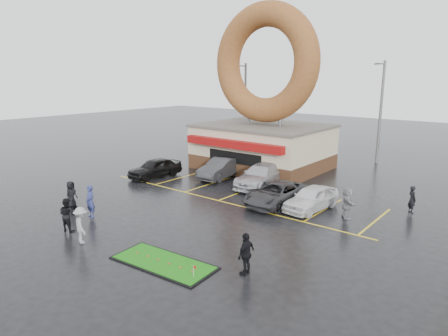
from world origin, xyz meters
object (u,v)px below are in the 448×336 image
Objects in this scene: person_cameraman at (246,254)px; person_blue at (90,201)px; car_dgrey at (221,168)px; car_black at (155,168)px; car_silver at (261,175)px; putting_green at (164,263)px; streetlight_mid at (380,110)px; streetlight_left at (245,104)px; dumpster at (202,158)px; car_grey at (277,194)px; donut_shop at (264,115)px; car_white at (311,198)px.

person_blue is at bearing -91.73° from person_cameraman.
person_cameraman is (10.51, -11.28, 0.11)m from car_dgrey.
car_black is 0.81× the size of car_silver.
putting_green is at bearing -80.29° from car_silver.
streetlight_mid is at bearing -175.18° from person_cameraman.
car_dgrey is at bearing 42.24° from car_black.
streetlight_left is 10.80m from dumpster.
dumpster is (-11.50, -10.66, -4.13)m from streetlight_mid.
streetlight_mid is 14.05m from car_silver.
streetlight_mid is 25.75m from person_blue.
streetlight_left is 1.85× the size of car_grey.
person_blue is 10.62m from person_cameraman.
person_blue is at bearing -92.20° from donut_shop.
putting_green is at bearing -66.02° from car_dgrey.
car_grey is 11.93m from dumpster.
streetlight_left is 24.45m from person_blue.
donut_shop is at bearing 143.53° from car_white.
putting_green is (13.75, -24.64, -4.75)m from streetlight_left.
streetlight_left is 15.74m from car_black.
person_blue reaches higher than car_silver.
car_grey is at bearing -164.67° from car_white.
donut_shop reaches higher than car_white.
car_grey is at bearing -29.90° from dumpster.
car_grey reaches higher than dumpster.
car_black is 9.17m from person_blue.
streetlight_left is 21.48m from car_white.
person_cameraman is at bearing 4.33° from person_blue.
streetlight_mid is at bearing 54.03° from car_dgrey.
streetlight_left is 14.15m from car_dgrey.
car_black is (2.39, -15.02, -4.04)m from streetlight_left.
car_black is 8.40m from car_silver.
person_blue reaches higher than putting_green.
dumpster is at bearing 164.98° from car_white.
car_grey is (3.06, -2.89, -0.10)m from car_silver.
car_black reaches higher than car_grey.
car_silver is 5.76m from car_white.
car_dgrey is 15.42m from person_cameraman.
car_black is at bearing -95.49° from dumpster.
car_white is (5.18, -2.52, -0.07)m from car_silver.
dumpster is at bearing 126.90° from putting_green.
putting_green is at bearing -93.73° from car_white.
dumpster is at bearing -137.17° from streetlight_mid.
car_black is at bearing -175.86° from car_grey.
dumpster is at bearing -148.90° from donut_shop.
putting_green is (6.75, -17.69, -4.43)m from donut_shop.
donut_shop is at bearing 26.78° from dumpster.
streetlight_left is 14.04m from streetlight_mid.
car_black is at bearing -119.72° from donut_shop.
car_dgrey is 3.72m from car_silver.
streetlight_mid is at bearing 48.62° from donut_shop.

